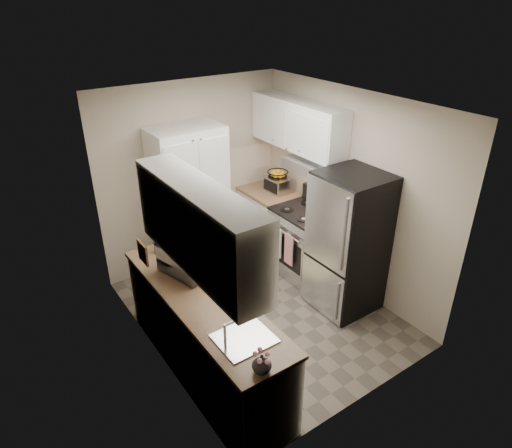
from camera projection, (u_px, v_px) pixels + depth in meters
name	position (u px, v px, depth m)	size (l,w,h in m)	color
ground	(261.00, 312.00, 5.50)	(3.20, 3.20, 0.00)	#665B4C
room_shell	(261.00, 188.00, 4.73)	(2.64, 3.24, 2.52)	#BDB299
pantry_cabinet	(190.00, 203.00, 5.90)	(0.90, 0.55, 2.00)	white
base_cabinet_left	(205.00, 335.00, 4.48)	(0.60, 2.30, 0.88)	white
countertop_left	(202.00, 298.00, 4.27)	(0.63, 2.33, 0.04)	#846647
base_cabinet_right	(270.00, 221.00, 6.67)	(0.60, 0.80, 0.88)	white
countertop_right	(270.00, 192.00, 6.45)	(0.63, 0.83, 0.04)	#846647
electric_range	(304.00, 242.00, 6.06)	(0.71, 0.78, 1.13)	#B7B7BC
refrigerator	(348.00, 243.00, 5.28)	(0.70, 0.72, 1.70)	#B7B7BC
microwave	(187.00, 260.00, 4.55)	(0.53, 0.36, 0.29)	#A5A4A8
wine_bottle	(157.00, 239.00, 4.89)	(0.09, 0.09, 0.34)	black
flower_vase	(262.00, 364.00, 3.39)	(0.15, 0.15, 0.16)	silver
cutting_board	(164.00, 232.00, 5.10)	(0.02, 0.21, 0.26)	#458B3C
toaster_oven	(279.00, 184.00, 6.40)	(0.28, 0.36, 0.21)	#A5A5AA
fruit_basket	(278.00, 173.00, 6.34)	(0.29, 0.29, 0.12)	orange
kitchen_mat	(237.00, 291.00, 5.86)	(0.50, 0.81, 0.01)	#CCC184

